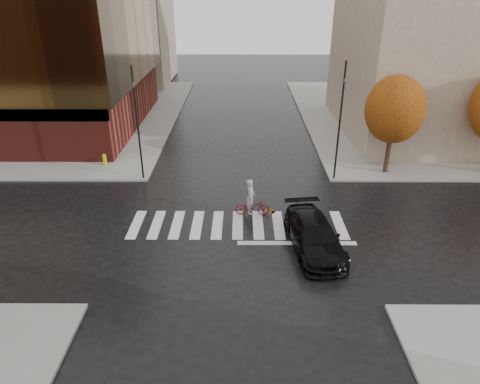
% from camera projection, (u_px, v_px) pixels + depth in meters
% --- Properties ---
extents(ground, '(120.00, 120.00, 0.00)m').
position_uv_depth(ground, '(238.00, 230.00, 22.67)').
color(ground, black).
rests_on(ground, ground).
extents(sidewalk_nw, '(30.00, 30.00, 0.15)m').
position_uv_depth(sidewalk_nw, '(24.00, 116.00, 41.54)').
color(sidewalk_nw, gray).
rests_on(sidewalk_nw, ground).
extents(sidewalk_ne, '(30.00, 30.00, 0.15)m').
position_uv_depth(sidewalk_ne, '(456.00, 116.00, 41.37)').
color(sidewalk_ne, gray).
rests_on(sidewalk_ne, ground).
extents(crosswalk, '(12.00, 3.00, 0.01)m').
position_uv_depth(crosswalk, '(238.00, 225.00, 23.12)').
color(crosswalk, silver).
rests_on(crosswalk, ground).
extents(building_ne_tan, '(16.00, 16.00, 18.00)m').
position_uv_depth(building_ne_tan, '(454.00, 19.00, 33.77)').
color(building_ne_tan, gray).
rests_on(building_ne_tan, sidewalk_ne).
extents(tree_ne_a, '(3.80, 3.80, 6.50)m').
position_uv_depth(tree_ne_a, '(395.00, 110.00, 27.28)').
color(tree_ne_a, black).
rests_on(tree_ne_a, sidewalk_ne).
extents(sedan, '(2.87, 5.59, 1.55)m').
position_uv_depth(sedan, '(314.00, 235.00, 20.70)').
color(sedan, black).
rests_on(sedan, ground).
extents(cyclist, '(1.94, 0.76, 2.18)m').
position_uv_depth(cyclist, '(252.00, 203.00, 23.79)').
color(cyclist, maroon).
rests_on(cyclist, ground).
extents(traffic_light_nw, '(0.20, 0.17, 7.27)m').
position_uv_depth(traffic_light_nw, '(137.00, 117.00, 26.44)').
color(traffic_light_nw, black).
rests_on(traffic_light_nw, sidewalk_nw).
extents(traffic_light_ne, '(0.18, 0.21, 7.54)m').
position_uv_depth(traffic_light_ne, '(341.00, 114.00, 26.30)').
color(traffic_light_ne, black).
rests_on(traffic_light_ne, sidewalk_ne).
extents(fire_hydrant, '(0.29, 0.29, 0.80)m').
position_uv_depth(fire_hydrant, '(105.00, 159.00, 30.08)').
color(fire_hydrant, '#B3BB0B').
rests_on(fire_hydrant, sidewalk_nw).
extents(manhole, '(0.88, 0.88, 0.01)m').
position_uv_depth(manhole, '(270.00, 211.00, 24.45)').
color(manhole, '#4F371C').
rests_on(manhole, ground).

